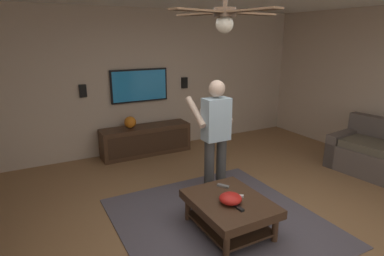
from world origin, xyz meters
The scene contains 15 objects.
ground_plane centered at (0.00, 0.00, 0.00)m, with size 8.50×8.50×0.00m, color olive.
wall_back_tv centered at (3.21, 0.00, 1.35)m, with size 0.10×7.29×2.69m, color #BCA893.
area_rug centered at (0.20, 0.09, 0.01)m, with size 2.44×2.35×0.01m, color #514C56.
coffee_table centered at (0.00, 0.09, 0.30)m, with size 1.00×0.80×0.40m.
media_console centered at (2.88, 0.03, 0.28)m, with size 0.45×1.70×0.55m.
tv centered at (3.12, 0.03, 1.29)m, with size 0.05×1.11×0.62m.
person_standing centered at (0.87, -0.25, 0.93)m, with size 0.53×0.53×1.64m.
bowl centered at (-0.07, 0.13, 0.46)m, with size 0.25×0.25×0.11m, color red.
remote_white centered at (0.01, -0.02, 0.41)m, with size 0.15×0.04×0.02m, color white.
remote_black centered at (-0.22, 0.12, 0.41)m, with size 0.15×0.04×0.02m, color black.
remote_grey centered at (0.31, -0.02, 0.41)m, with size 0.15×0.04×0.02m, color slate.
vase_round centered at (2.90, 0.32, 0.66)m, with size 0.22×0.22×0.22m, color orange.
wall_speaker_left centered at (3.13, -0.93, 1.28)m, with size 0.06×0.12×0.22m, color black.
wall_speaker_right centered at (3.13, 1.07, 1.27)m, with size 0.06×0.12×0.22m, color black.
ceiling_fan centered at (-0.18, 0.34, 2.37)m, with size 1.20×1.20×0.46m.
Camera 1 is at (-2.70, 2.02, 2.19)m, focal length 30.04 mm.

